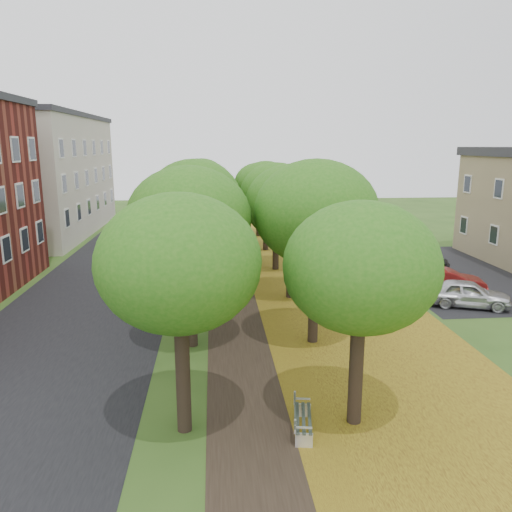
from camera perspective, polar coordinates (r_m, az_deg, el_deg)
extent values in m
plane|color=#2D4C19|center=(14.86, 0.85, -18.83)|extent=(120.00, 120.00, 0.00)
cube|color=black|center=(29.34, -16.99, -3.27)|extent=(8.00, 70.00, 0.01)
cube|color=black|center=(28.70, -2.17, -3.06)|extent=(3.20, 70.00, 0.01)
cube|color=#9D8A1D|center=(29.36, 7.63, -2.81)|extent=(7.50, 70.00, 0.01)
cube|color=black|center=(33.13, 21.76, -1.84)|extent=(9.00, 16.00, 0.01)
cylinder|color=black|center=(14.01, -8.36, -13.11)|extent=(0.40, 0.40, 3.40)
ellipsoid|color=#266515|center=(12.98, -8.79, -0.60)|extent=(4.37, 4.37, 3.71)
cylinder|color=black|center=(19.59, -7.37, -5.50)|extent=(0.40, 0.40, 3.40)
ellipsoid|color=#266515|center=(18.86, -7.64, 3.55)|extent=(4.37, 4.37, 3.71)
cylinder|color=black|center=(25.36, -6.84, -1.29)|extent=(0.40, 0.40, 3.40)
ellipsoid|color=#266515|center=(24.80, -7.03, 5.72)|extent=(4.37, 4.37, 3.71)
cylinder|color=black|center=(31.21, -6.51, 1.34)|extent=(0.40, 0.40, 3.40)
ellipsoid|color=#266515|center=(30.76, -6.66, 7.05)|extent=(4.37, 4.37, 3.71)
cylinder|color=black|center=(37.12, -6.28, 3.14)|extent=(0.40, 0.40, 3.40)
ellipsoid|color=#266515|center=(36.74, -6.40, 7.95)|extent=(4.37, 4.37, 3.71)
cylinder|color=black|center=(43.05, -6.12, 4.45)|extent=(0.40, 0.40, 3.40)
ellipsoid|color=#266515|center=(42.72, -6.22, 8.59)|extent=(4.37, 4.37, 3.71)
cylinder|color=black|center=(14.52, 11.38, -12.28)|extent=(0.40, 0.40, 3.40)
ellipsoid|color=#266515|center=(13.52, 11.95, -0.19)|extent=(4.37, 4.37, 3.71)
cylinder|color=black|center=(19.95, 6.59, -5.13)|extent=(0.40, 0.40, 3.40)
ellipsoid|color=#266515|center=(19.24, 6.82, 3.75)|extent=(4.37, 4.37, 3.71)
cylinder|color=black|center=(25.64, 3.94, -1.08)|extent=(0.40, 0.40, 3.40)
ellipsoid|color=#266515|center=(25.09, 4.05, 5.86)|extent=(4.37, 4.37, 3.71)
cylinder|color=black|center=(31.44, 2.27, 1.50)|extent=(0.40, 0.40, 3.40)
ellipsoid|color=#266515|center=(31.00, 2.32, 7.16)|extent=(4.37, 4.37, 3.71)
cylinder|color=black|center=(37.31, 1.12, 3.27)|extent=(0.40, 0.40, 3.40)
ellipsoid|color=#266515|center=(36.93, 1.14, 8.05)|extent=(4.37, 4.37, 3.71)
cylinder|color=black|center=(43.21, 0.28, 4.55)|extent=(0.40, 0.40, 3.40)
ellipsoid|color=#266515|center=(42.89, 0.28, 8.68)|extent=(4.37, 4.37, 3.71)
cube|color=beige|center=(48.31, -24.17, 8.25)|extent=(10.00, 20.00, 10.00)
cube|color=#2D2D33|center=(48.30, -24.74, 14.40)|extent=(10.30, 20.30, 0.40)
cube|color=#273128|center=(14.46, 5.45, -17.93)|extent=(0.68, 1.70, 0.04)
cube|color=#273128|center=(14.33, 4.47, -17.07)|extent=(0.30, 1.64, 0.24)
cube|color=silver|center=(13.93, 5.50, -20.24)|extent=(0.46, 0.13, 0.41)
cube|color=silver|center=(15.22, 5.37, -17.16)|extent=(0.46, 0.13, 0.41)
cube|color=silver|center=(13.73, 5.53, -18.93)|extent=(0.42, 0.12, 0.04)
cube|color=silver|center=(15.04, 5.40, -15.93)|extent=(0.42, 0.12, 0.04)
imported|color=silver|center=(26.46, 23.03, -3.96)|extent=(4.22, 2.83, 1.33)
imported|color=maroon|center=(28.46, 20.86, -2.66)|extent=(4.24, 2.28, 1.33)
imported|color=#2F2F33|center=(32.78, 17.22, -0.37)|extent=(5.01, 2.28, 1.42)
imported|color=silver|center=(36.41, 15.73, 0.93)|extent=(4.99, 2.43, 1.37)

